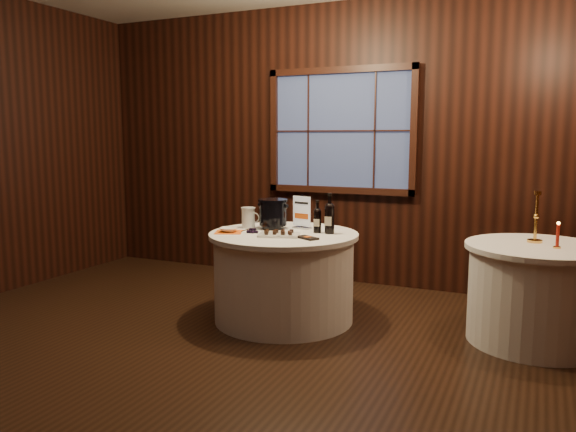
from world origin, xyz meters
The scene contains 16 objects.
ground centered at (0.00, 0.00, 0.00)m, with size 6.00×6.00×0.00m, color black.
back_wall centered at (0.00, 2.48, 1.54)m, with size 6.00×0.10×3.00m.
main_table centered at (0.00, 1.00, 0.39)m, with size 1.28×1.28×0.77m.
side_table centered at (2.00, 1.30, 0.39)m, with size 1.08×1.08×0.77m.
sign_stand centered at (0.06, 1.27, 0.87)m, with size 0.18×0.12×0.30m.
port_bottle_left centered at (0.26, 1.13, 0.89)m, with size 0.07×0.07×0.28m.
port_bottle_right centered at (0.37, 1.13, 0.92)m, with size 0.08×0.09×0.35m.
ice_bucket centered at (-0.18, 1.15, 0.91)m, with size 0.26×0.26×0.27m.
chocolate_plate centered at (0.03, 0.84, 0.79)m, with size 0.38×0.31×0.05m.
chocolate_box centered at (0.30, 0.82, 0.78)m, with size 0.19×0.10×0.02m, color black.
grape_bunch centered at (-0.24, 0.87, 0.79)m, with size 0.17×0.06×0.04m.
glass_pitcher centered at (-0.40, 1.10, 0.86)m, with size 0.17×0.13×0.19m.
orange_napkin centered at (-0.44, 0.83, 0.77)m, with size 0.23×0.23×0.00m, color orange.
cracker_bowl centered at (-0.44, 0.83, 0.79)m, with size 0.15×0.15×0.04m, color silver.
brass_candlestick centered at (1.97, 1.41, 0.92)m, with size 0.11×0.11×0.40m.
red_candle centered at (2.12, 1.22, 0.85)m, with size 0.05×0.05×0.20m.
Camera 1 is at (1.99, -3.30, 1.58)m, focal length 35.00 mm.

